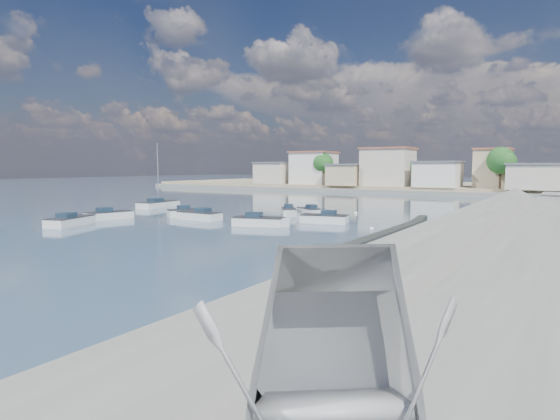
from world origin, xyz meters
name	(u,v)px	position (x,y,z in m)	size (l,w,h in m)	color
ground	(403,207)	(0.00, 40.00, 0.00)	(400.00, 400.00, 0.00)	#283B51
seawall_walkway	(550,235)	(18.50, 13.00, 0.90)	(5.00, 90.00, 1.80)	slate
breakwater	(384,234)	(6.90, 12.69, 0.17)	(2.00, 31.02, 0.35)	black
far_shore_land	(472,188)	(0.00, 92.00, 0.70)	(160.00, 40.00, 1.40)	gray
far_shore_quay	(452,193)	(0.00, 71.00, 0.40)	(160.00, 2.50, 0.80)	slate
far_town	(518,170)	(10.71, 76.92, 4.93)	(113.01, 12.80, 8.35)	beige
shore_trees	(498,163)	(8.34, 68.11, 6.22)	(74.56, 38.32, 7.92)	#38281E
motorboat_a	(72,221)	(-20.66, 3.53, 0.38)	(3.57, 5.72, 1.48)	silver
motorboat_b	(190,213)	(-16.69, 15.41, 0.38)	(3.85, 4.54, 1.48)	silver
motorboat_c	(198,216)	(-13.81, 13.52, 0.38)	(5.50, 2.05, 1.48)	silver
motorboat_d	(322,219)	(-1.36, 17.87, 0.38)	(5.28, 2.89, 1.48)	silver
motorboat_e	(111,215)	(-22.02, 9.06, 0.38)	(2.92, 5.38, 1.48)	silver
motorboat_f	(309,212)	(-5.96, 23.70, 0.38)	(4.01, 3.40, 1.48)	silver
motorboat_g	(289,212)	(-7.66, 22.04, 0.38)	(3.57, 4.13, 1.48)	silver
motorboat_h	(261,222)	(-5.09, 12.70, 0.38)	(5.45, 3.21, 1.48)	silver
sailboat	(160,204)	(-28.63, 22.38, 0.41)	(3.18, 7.53, 9.00)	silver
mooring_buoys	(352,230)	(3.57, 14.02, 0.05)	(16.86, 28.29, 0.41)	white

